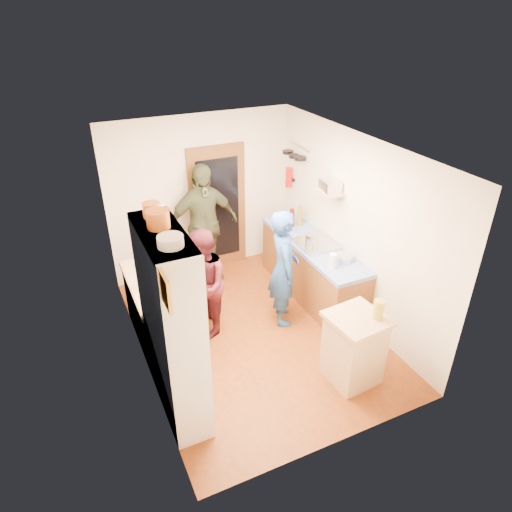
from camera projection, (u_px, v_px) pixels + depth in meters
floor at (254, 333)px, 6.35m from camera, size 3.00×4.00×0.02m
ceiling at (254, 147)px, 5.06m from camera, size 3.00×4.00×0.02m
wall_back at (202, 196)px, 7.29m from camera, size 3.00×0.02×2.60m
wall_front at (347, 348)px, 4.12m from camera, size 3.00×0.02×2.60m
wall_left at (133, 278)px, 5.15m from camera, size 0.02×4.00×2.60m
wall_right at (354, 228)px, 6.26m from camera, size 0.02×4.00×2.60m
door_frame at (218, 209)px, 7.48m from camera, size 0.95×0.06×2.10m
door_glass at (219, 209)px, 7.45m from camera, size 0.70×0.02×1.70m
hutch_body at (172, 327)px, 4.70m from camera, size 0.40×1.20×2.20m
hutch_top_shelf at (162, 233)px, 4.16m from camera, size 0.40×1.14×0.04m
plate_stack at (170, 241)px, 3.88m from camera, size 0.23×0.23×0.10m
orange_pot_a at (158, 219)px, 4.18m from camera, size 0.21×0.21×0.17m
orange_pot_b at (151, 210)px, 4.39m from camera, size 0.17×0.17×0.15m
left_counter_base at (158, 312)px, 6.05m from camera, size 0.60×1.40×0.85m
left_counter_top at (155, 283)px, 5.83m from camera, size 0.64×1.44×0.05m
toaster at (166, 292)px, 5.47m from camera, size 0.25×0.19×0.17m
kettle at (152, 281)px, 5.67m from camera, size 0.20×0.20×0.18m
orange_bowl at (156, 271)px, 5.98m from camera, size 0.21×0.21×0.08m
chopping_board at (147, 263)px, 6.22m from camera, size 0.35×0.30×0.02m
right_counter_base at (312, 271)px, 6.97m from camera, size 0.60×2.20×0.84m
right_counter_top at (314, 245)px, 6.75m from camera, size 0.62×2.22×0.06m
hob at (316, 244)px, 6.68m from camera, size 0.55×0.58×0.04m
pot_on_hob at (312, 238)px, 6.66m from camera, size 0.19×0.19×0.12m
bottle_a at (287, 222)px, 7.05m from camera, size 0.09×0.09×0.29m
bottle_b at (292, 218)px, 7.17m from camera, size 0.09×0.09×0.30m
bottle_c at (300, 216)px, 7.19m from camera, size 0.10×0.10×0.33m
paper_towel at (333, 261)px, 6.06m from camera, size 0.12×0.12×0.22m
mixing_bowl at (344, 258)px, 6.26m from camera, size 0.30×0.30×0.09m
island_base at (353, 350)px, 5.39m from camera, size 0.60×0.60×0.86m
island_top at (358, 319)px, 5.17m from camera, size 0.67×0.67×0.05m
cutting_board at (351, 317)px, 5.18m from camera, size 0.37×0.31×0.02m
oil_jar at (379, 309)px, 5.08m from camera, size 0.13×0.13×0.24m
pan_rail at (298, 147)px, 7.08m from camera, size 0.02×0.65×0.02m
pan_hang_a at (300, 158)px, 6.98m from camera, size 0.18×0.18×0.05m
pan_hang_b at (294, 156)px, 7.15m from camera, size 0.16×0.16×0.05m
pan_hang_c at (288, 152)px, 7.30m from camera, size 0.17×0.17×0.05m
wall_shelf at (330, 192)px, 6.37m from camera, size 0.26×0.42×0.03m
radio at (330, 186)px, 6.32m from camera, size 0.26×0.33×0.15m
ext_bracket at (292, 180)px, 7.51m from camera, size 0.06×0.10×0.04m
fire_extinguisher at (289, 177)px, 7.47m from camera, size 0.11×0.11×0.32m
picture_frame at (166, 291)px, 3.57m from camera, size 0.03×0.25×0.30m
person_hob at (286, 269)px, 6.19m from camera, size 0.58×0.72×1.70m
person_left at (205, 283)px, 6.04m from camera, size 0.71×0.84×1.54m
person_back at (204, 225)px, 7.09m from camera, size 1.17×0.53×1.97m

